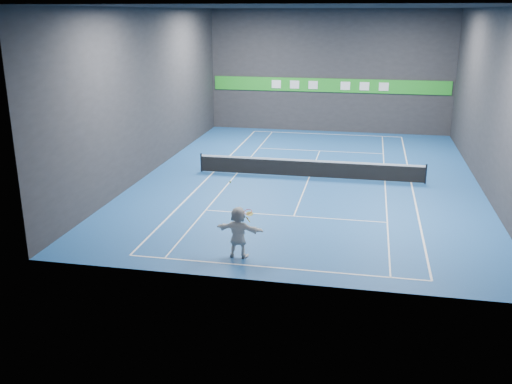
% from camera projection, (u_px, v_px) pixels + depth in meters
% --- Properties ---
extents(ground, '(26.00, 26.00, 0.00)m').
position_uv_depth(ground, '(309.00, 177.00, 31.57)').
color(ground, '#194A8C').
rests_on(ground, ground).
extents(ceiling, '(26.00, 26.00, 0.00)m').
position_uv_depth(ceiling, '(314.00, 7.00, 28.85)').
color(ceiling, black).
rests_on(ceiling, ground).
extents(wall_back, '(18.00, 0.10, 9.00)m').
position_uv_depth(wall_back, '(330.00, 72.00, 42.36)').
color(wall_back, '#262629').
rests_on(wall_back, ground).
extents(wall_front, '(18.00, 0.10, 9.00)m').
position_uv_depth(wall_front, '(269.00, 153.00, 18.06)').
color(wall_front, '#262629').
rests_on(wall_front, ground).
extents(wall_left, '(0.10, 26.00, 9.00)m').
position_uv_depth(wall_left, '(151.00, 91.00, 31.89)').
color(wall_left, '#262629').
rests_on(wall_left, ground).
extents(wall_right, '(0.10, 26.00, 9.00)m').
position_uv_depth(wall_right, '(491.00, 101.00, 28.53)').
color(wall_right, '#262629').
rests_on(wall_right, ground).
extents(baseline_near, '(10.98, 0.08, 0.01)m').
position_uv_depth(baseline_near, '(273.00, 267.00, 20.46)').
color(baseline_near, white).
rests_on(baseline_near, ground).
extents(baseline_far, '(10.98, 0.08, 0.01)m').
position_uv_depth(baseline_far, '(326.00, 134.00, 42.69)').
color(baseline_far, white).
rests_on(baseline_far, ground).
extents(sideline_doubles_left, '(0.08, 23.78, 0.01)m').
position_uv_depth(sideline_doubles_left, '(214.00, 172.00, 32.60)').
color(sideline_doubles_left, white).
rests_on(sideline_doubles_left, ground).
extents(sideline_doubles_right, '(0.08, 23.78, 0.01)m').
position_uv_depth(sideline_doubles_right, '(411.00, 183.00, 30.55)').
color(sideline_doubles_right, white).
rests_on(sideline_doubles_right, ground).
extents(sideline_singles_left, '(0.06, 23.78, 0.01)m').
position_uv_depth(sideline_singles_left, '(237.00, 173.00, 32.34)').
color(sideline_singles_left, white).
rests_on(sideline_singles_left, ground).
extents(sideline_singles_right, '(0.06, 23.78, 0.01)m').
position_uv_depth(sideline_singles_right, '(385.00, 181.00, 30.81)').
color(sideline_singles_right, white).
rests_on(sideline_singles_right, ground).
extents(service_line_near, '(8.23, 0.06, 0.01)m').
position_uv_depth(service_line_near, '(294.00, 216.00, 25.59)').
color(service_line_near, white).
rests_on(service_line_near, ground).
extents(service_line_far, '(8.23, 0.06, 0.01)m').
position_uv_depth(service_line_far, '(320.00, 151.00, 37.55)').
color(service_line_far, white).
rests_on(service_line_far, ground).
extents(center_service_line, '(0.06, 12.80, 0.01)m').
position_uv_depth(center_service_line, '(309.00, 177.00, 31.57)').
color(center_service_line, white).
rests_on(center_service_line, ground).
extents(player, '(1.87, 0.74, 1.97)m').
position_uv_depth(player, '(238.00, 232.00, 21.09)').
color(player, silver).
rests_on(player, ground).
extents(tennis_ball, '(0.07, 0.07, 0.07)m').
position_uv_depth(tennis_ball, '(230.00, 182.00, 20.60)').
color(tennis_ball, '#B8E125').
rests_on(tennis_ball, player).
extents(tennis_net, '(12.50, 0.10, 1.07)m').
position_uv_depth(tennis_net, '(309.00, 168.00, 31.41)').
color(tennis_net, black).
rests_on(tennis_net, ground).
extents(sponsor_banner, '(17.64, 0.11, 1.00)m').
position_uv_depth(sponsor_banner, '(329.00, 85.00, 42.60)').
color(sponsor_banner, green).
rests_on(sponsor_banner, wall_back).
extents(tennis_racket, '(0.46, 0.40, 0.51)m').
position_uv_depth(tennis_racket, '(248.00, 213.00, 20.84)').
color(tennis_racket, red).
rests_on(tennis_racket, player).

